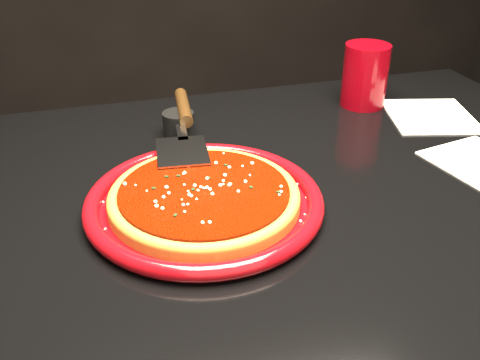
# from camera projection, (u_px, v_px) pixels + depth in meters

# --- Properties ---
(plate) EXTENTS (0.34, 0.34, 0.02)m
(plate) POSITION_uv_depth(u_px,v_px,m) (204.00, 201.00, 0.74)
(plate) COLOR #6E060A
(plate) RESTS_ON table
(pizza_crust) EXTENTS (0.27, 0.27, 0.01)m
(pizza_crust) POSITION_uv_depth(u_px,v_px,m) (204.00, 199.00, 0.74)
(pizza_crust) COLOR brown
(pizza_crust) RESTS_ON plate
(pizza_crust_rim) EXTENTS (0.27, 0.27, 0.02)m
(pizza_crust_rim) POSITION_uv_depth(u_px,v_px,m) (204.00, 195.00, 0.73)
(pizza_crust_rim) COLOR brown
(pizza_crust_rim) RESTS_ON plate
(pizza_sauce) EXTENTS (0.24, 0.24, 0.01)m
(pizza_sauce) POSITION_uv_depth(u_px,v_px,m) (204.00, 192.00, 0.73)
(pizza_sauce) COLOR #660E00
(pizza_sauce) RESTS_ON plate
(parmesan_dusting) EXTENTS (0.23, 0.23, 0.01)m
(parmesan_dusting) POSITION_uv_depth(u_px,v_px,m) (204.00, 188.00, 0.73)
(parmesan_dusting) COLOR #FFF0C5
(parmesan_dusting) RESTS_ON plate
(basil_flecks) EXTENTS (0.21, 0.21, 0.00)m
(basil_flecks) POSITION_uv_depth(u_px,v_px,m) (204.00, 188.00, 0.73)
(basil_flecks) COLOR black
(basil_flecks) RESTS_ON plate
(pizza_server) EXTENTS (0.13, 0.34, 0.02)m
(pizza_server) POSITION_uv_depth(u_px,v_px,m) (184.00, 125.00, 0.89)
(pizza_server) COLOR #AEB0B5
(pizza_server) RESTS_ON plate
(cup) EXTENTS (0.10, 0.10, 0.12)m
(cup) POSITION_uv_depth(u_px,v_px,m) (365.00, 75.00, 1.05)
(cup) COLOR maroon
(cup) RESTS_ON table
(napkin_a) EXTENTS (0.16, 0.16, 0.00)m
(napkin_a) POSITION_uv_depth(u_px,v_px,m) (478.00, 161.00, 0.86)
(napkin_a) COLOR silver
(napkin_a) RESTS_ON table
(napkin_b) EXTENTS (0.19, 0.20, 0.00)m
(napkin_b) POSITION_uv_depth(u_px,v_px,m) (430.00, 116.00, 1.02)
(napkin_b) COLOR silver
(napkin_b) RESTS_ON table
(ramekin) EXTENTS (0.07, 0.07, 0.04)m
(ramekin) POSITION_uv_depth(u_px,v_px,m) (179.00, 124.00, 0.94)
(ramekin) COLOR black
(ramekin) RESTS_ON table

